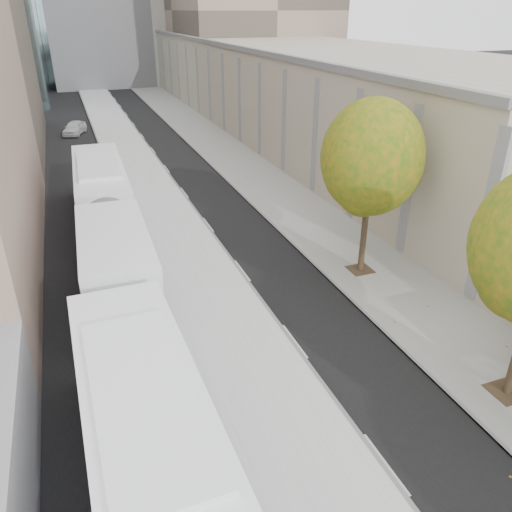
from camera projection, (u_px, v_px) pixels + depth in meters
name	position (u px, v px, depth m)	size (l,w,h in m)	color
bus_platform	(154.00, 200.00, 32.21)	(4.25, 150.00, 0.15)	#BCBCBC
sidewalk	(269.00, 187.00, 34.74)	(4.75, 150.00, 0.08)	gray
building_tan	(267.00, 74.00, 60.88)	(18.00, 92.00, 8.00)	tan
tree_d	(372.00, 158.00, 21.26)	(4.40, 4.40, 7.60)	black
bus_far	(107.00, 215.00, 25.49)	(3.29, 19.10, 3.17)	white
distant_car	(74.00, 128.00, 49.17)	(1.54, 3.83, 1.30)	silver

